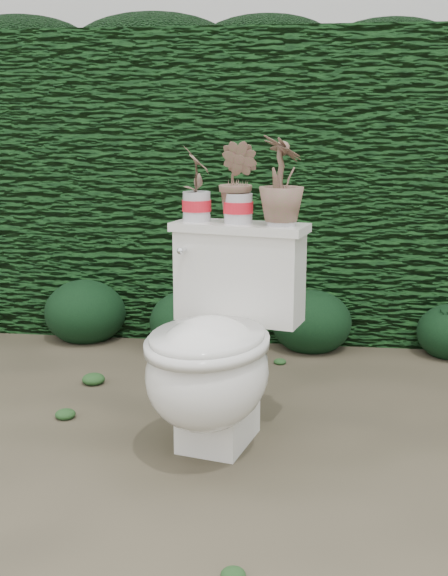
# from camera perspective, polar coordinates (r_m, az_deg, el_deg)

# --- Properties ---
(ground) EXTENTS (60.00, 60.00, 0.00)m
(ground) POSITION_cam_1_polar(r_m,az_deg,el_deg) (2.81, 1.07, -10.99)
(ground) COLOR brown
(ground) RESTS_ON ground
(hedge) EXTENTS (8.00, 1.00, 1.60)m
(hedge) POSITION_cam_1_polar(r_m,az_deg,el_deg) (4.17, 3.56, 8.24)
(hedge) COLOR #174416
(hedge) RESTS_ON ground
(house_wall) EXTENTS (8.00, 3.50, 4.00)m
(house_wall) POSITION_cam_1_polar(r_m,az_deg,el_deg) (8.60, 10.00, 18.45)
(house_wall) COLOR silver
(house_wall) RESTS_ON ground
(toilet) EXTENTS (0.60, 0.76, 0.78)m
(toilet) POSITION_cam_1_polar(r_m,az_deg,el_deg) (2.55, -0.61, -4.96)
(toilet) COLOR silver
(toilet) RESTS_ON ground
(potted_plant_left) EXTENTS (0.11, 0.15, 0.26)m
(potted_plant_left) POSITION_cam_1_polar(r_m,az_deg,el_deg) (2.72, -2.19, 8.07)
(potted_plant_left) COLOR #337925
(potted_plant_left) RESTS_ON toilet
(potted_plant_center) EXTENTS (0.20, 0.19, 0.28)m
(potted_plant_center) POSITION_cam_1_polar(r_m,az_deg,el_deg) (2.66, 1.15, 8.19)
(potted_plant_center) COLOR #337925
(potted_plant_center) RESTS_ON toilet
(potted_plant_right) EXTENTS (0.23, 0.23, 0.30)m
(potted_plant_right) POSITION_cam_1_polar(r_m,az_deg,el_deg) (2.61, 4.58, 8.29)
(potted_plant_right) COLOR #337925
(potted_plant_right) RESTS_ON toilet
(liriope_clump_2) EXTENTS (0.44, 0.44, 0.35)m
(liriope_clump_2) POSITION_cam_1_polar(r_m,az_deg,el_deg) (3.95, -10.89, -1.44)
(liriope_clump_2) COLOR black
(liriope_clump_2) RESTS_ON ground
(liriope_clump_3) EXTENTS (0.40, 0.40, 0.32)m
(liriope_clump_3) POSITION_cam_1_polar(r_m,az_deg,el_deg) (3.74, -2.83, -2.23)
(liriope_clump_3) COLOR black
(liriope_clump_3) RESTS_ON ground
(liriope_clump_4) EXTENTS (0.41, 0.41, 0.33)m
(liriope_clump_4) POSITION_cam_1_polar(r_m,az_deg,el_deg) (3.74, 6.93, -2.26)
(liriope_clump_4) COLOR black
(liriope_clump_4) RESTS_ON ground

